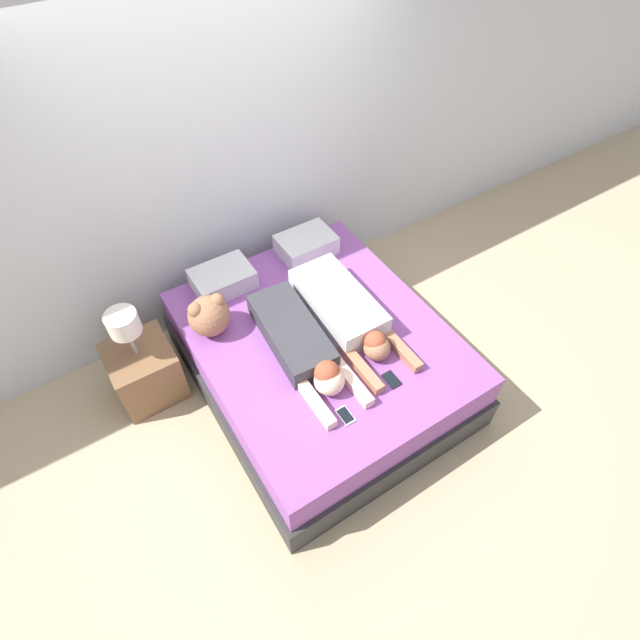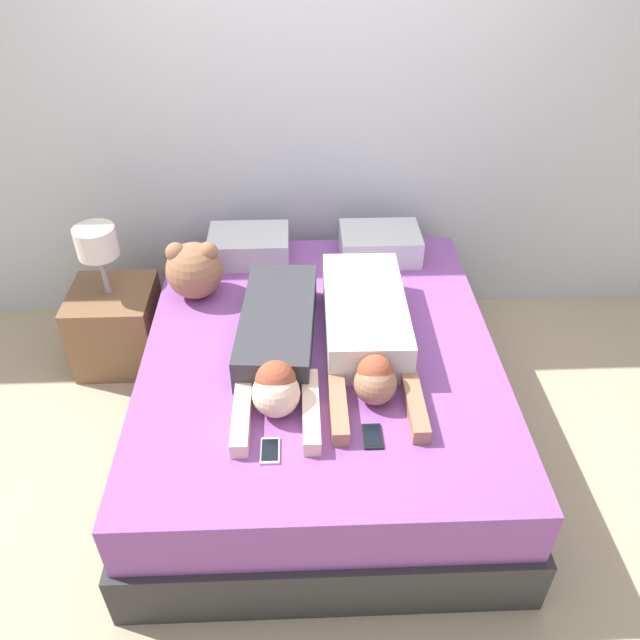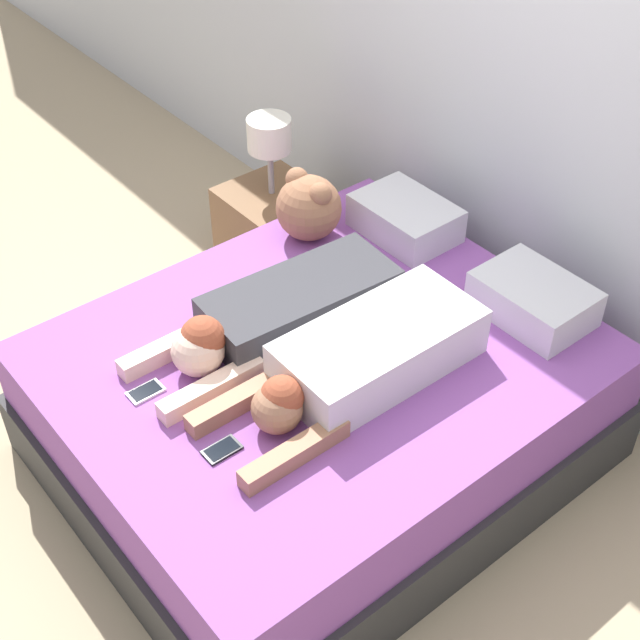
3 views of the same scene
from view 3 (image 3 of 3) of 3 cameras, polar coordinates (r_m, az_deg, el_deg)
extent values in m
plane|color=tan|center=(3.83, 0.00, -8.29)|extent=(12.00, 12.00, 0.00)
cube|color=silver|center=(3.74, 14.41, 14.14)|extent=(12.00, 0.06, 2.60)
cube|color=#2D2D2D|center=(3.72, 0.00, -6.79)|extent=(1.71, 2.02, 0.30)
cube|color=#8C4C9E|center=(3.52, 0.00, -3.60)|extent=(1.65, 1.96, 0.28)
cube|color=silver|center=(4.01, 5.48, 6.51)|extent=(0.45, 0.32, 0.16)
cube|color=silver|center=(3.63, 13.50, 1.31)|extent=(0.45, 0.32, 0.16)
cube|color=#333338|center=(3.51, -1.25, 1.19)|extent=(0.39, 0.80, 0.17)
sphere|color=beige|center=(3.30, -7.82, -1.92)|extent=(0.20, 0.20, 0.20)
sphere|color=#99472D|center=(3.28, -7.53, -1.16)|extent=(0.17, 0.17, 0.17)
cube|color=beige|center=(3.43, -9.55, -1.77)|extent=(0.07, 0.43, 0.07)
cube|color=beige|center=(3.24, -6.93, -4.37)|extent=(0.07, 0.43, 0.07)
cube|color=silver|center=(3.29, 3.80, -1.83)|extent=(0.38, 0.78, 0.20)
sphere|color=#A37051|center=(3.08, -2.77, -5.67)|extent=(0.18, 0.18, 0.18)
sphere|color=#99472D|center=(3.06, -2.46, -4.95)|extent=(0.15, 0.15, 0.15)
cube|color=#A37051|center=(3.19, -5.14, -5.14)|extent=(0.07, 0.43, 0.07)
cube|color=#A37051|center=(3.01, -1.62, -8.51)|extent=(0.07, 0.43, 0.07)
cube|color=silver|center=(3.31, -11.10, -4.53)|extent=(0.08, 0.13, 0.01)
cube|color=black|center=(3.31, -11.11, -4.46)|extent=(0.06, 0.11, 0.00)
cube|color=black|center=(3.08, -6.30, -8.26)|extent=(0.08, 0.13, 0.01)
cube|color=black|center=(3.07, -6.30, -8.20)|extent=(0.06, 0.11, 0.00)
sphere|color=#996647|center=(3.94, -0.73, 7.19)|extent=(0.29, 0.29, 0.29)
sphere|color=#996647|center=(3.94, -1.48, 9.02)|extent=(0.10, 0.10, 0.10)
sphere|color=#996647|center=(3.83, 0.02, 8.05)|extent=(0.10, 0.10, 0.10)
cube|color=brown|center=(4.65, -3.01, 5.69)|extent=(0.46, 0.46, 0.47)
cylinder|color=#999999|center=(4.46, -3.17, 9.49)|extent=(0.03, 0.03, 0.24)
cylinder|color=silver|center=(4.36, -3.26, 11.78)|extent=(0.22, 0.22, 0.16)
camera|label=1|loc=(3.20, -56.73, 34.40)|focal=28.00mm
camera|label=2|loc=(2.20, -57.21, 11.63)|focal=35.00mm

